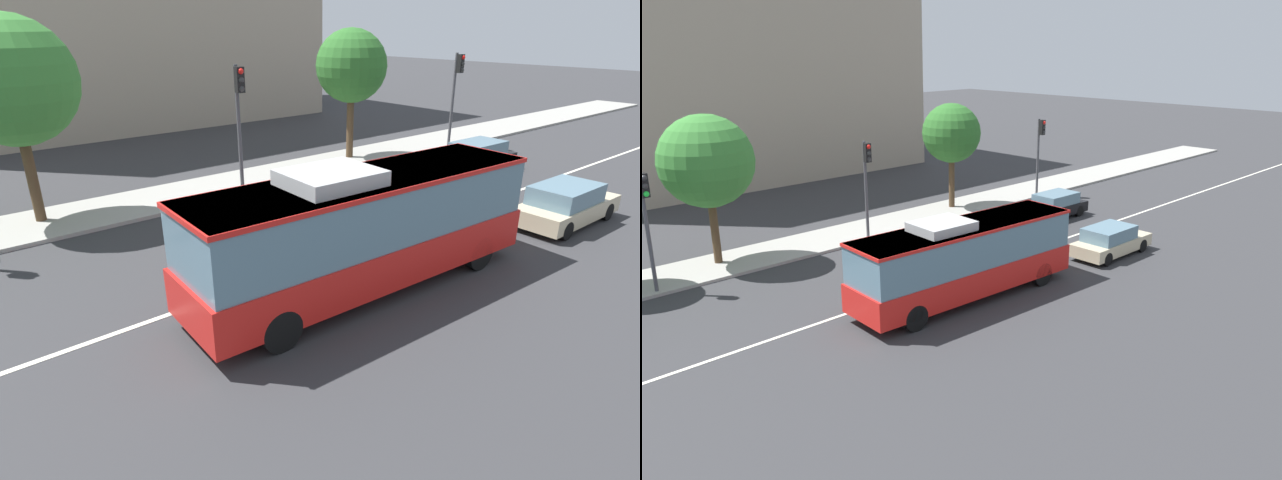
# 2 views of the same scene
# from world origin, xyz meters

# --- Properties ---
(ground_plane) EXTENTS (160.00, 160.00, 0.00)m
(ground_plane) POSITION_xyz_m (0.00, 0.00, 0.00)
(ground_plane) COLOR #333335
(sidewalk_kerb) EXTENTS (80.00, 3.47, 0.14)m
(sidewalk_kerb) POSITION_xyz_m (0.00, 8.53, 0.07)
(sidewalk_kerb) COLOR #9E9B93
(sidewalk_kerb) RESTS_ON ground_plane
(lane_centre_line) EXTENTS (76.00, 0.16, 0.01)m
(lane_centre_line) POSITION_xyz_m (0.00, 0.00, 0.01)
(lane_centre_line) COLOR silver
(lane_centre_line) RESTS_ON ground_plane
(transit_bus) EXTENTS (10.12, 3.03, 3.46)m
(transit_bus) POSITION_xyz_m (-2.22, -2.04, 1.81)
(transit_bus) COLOR red
(transit_bus) RESTS_ON ground_plane
(sedan_black) EXTENTS (4.53, 1.89, 1.46)m
(sedan_black) POSITION_xyz_m (10.16, 3.04, 0.72)
(sedan_black) COLOR black
(sedan_black) RESTS_ON ground_plane
(sedan_beige) EXTENTS (4.53, 1.87, 1.46)m
(sedan_beige) POSITION_xyz_m (6.68, -3.12, 0.72)
(sedan_beige) COLOR #C6B793
(sedan_beige) RESTS_ON ground_plane
(traffic_light_near_corner) EXTENTS (0.32, 0.62, 5.20)m
(traffic_light_near_corner) POSITION_xyz_m (13.60, 7.01, 3.56)
(traffic_light_near_corner) COLOR #47474C
(traffic_light_near_corner) RESTS_ON ground_plane
(traffic_light_mid_block) EXTENTS (0.34, 0.62, 5.20)m
(traffic_light_mid_block) POSITION_xyz_m (-11.08, 7.02, 3.56)
(traffic_light_mid_block) COLOR #47474C
(traffic_light_mid_block) RESTS_ON ground_plane
(traffic_light_far_corner) EXTENTS (0.34, 0.62, 5.20)m
(traffic_light_far_corner) POSITION_xyz_m (-0.30, 7.06, 3.56)
(traffic_light_far_corner) COLOR #47474C
(traffic_light_far_corner) RESTS_ON ground_plane
(street_tree_kerbside_left) EXTENTS (4.19, 4.19, 7.02)m
(street_tree_kerbside_left) POSITION_xyz_m (-7.69, 8.84, 4.90)
(street_tree_kerbside_left) COLOR #4C3823
(street_tree_kerbside_left) RESTS_ON ground_plane
(street_tree_kerbside_right) EXTENTS (3.56, 3.56, 6.50)m
(street_tree_kerbside_right) POSITION_xyz_m (7.29, 8.79, 4.69)
(street_tree_kerbside_right) COLOR #4C3823
(street_tree_kerbside_right) RESTS_ON ground_plane
(office_block_background) EXTENTS (27.01, 17.44, 20.40)m
(office_block_background) POSITION_xyz_m (2.96, 30.41, 10.20)
(office_block_background) COLOR tan
(office_block_background) RESTS_ON ground_plane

